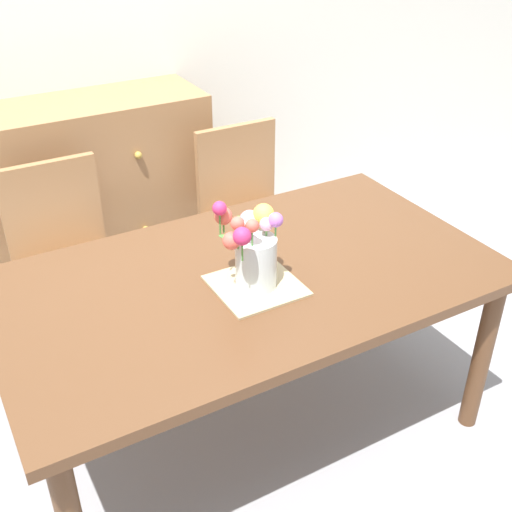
{
  "coord_description": "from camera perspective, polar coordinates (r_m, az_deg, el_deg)",
  "views": [
    {
      "loc": [
        -0.89,
        -1.63,
        1.94
      ],
      "look_at": [
        -0.02,
        -0.08,
        0.85
      ],
      "focal_mm": 44.97,
      "sensor_mm": 36.0,
      "label": 1
    }
  ],
  "objects": [
    {
      "name": "flower_vase",
      "position": [
        2.08,
        -0.28,
        0.71
      ],
      "size": [
        0.24,
        0.24,
        0.29
      ],
      "color": "silver",
      "rests_on": "placemat"
    },
    {
      "name": "chair_right",
      "position": [
        3.15,
        -0.79,
        4.49
      ],
      "size": [
        0.42,
        0.42,
        0.9
      ],
      "rotation": [
        0.0,
        0.0,
        3.14
      ],
      "color": "#9E7047",
      "rests_on": "ground_plane"
    },
    {
      "name": "dining_table",
      "position": [
        2.27,
        -0.62,
        -3.33
      ],
      "size": [
        1.73,
        0.99,
        0.73
      ],
      "color": "brown",
      "rests_on": "ground_plane"
    },
    {
      "name": "ground_plane",
      "position": [
        2.69,
        -0.54,
        -14.85
      ],
      "size": [
        12.0,
        12.0,
        0.0
      ],
      "primitive_type": "plane",
      "color": "#939399"
    },
    {
      "name": "dresser",
      "position": [
        3.35,
        -16.19,
        4.55
      ],
      "size": [
        1.4,
        0.47,
        1.0
      ],
      "color": "#9E7047",
      "rests_on": "ground_plane"
    },
    {
      "name": "placemat",
      "position": [
        2.15,
        -0.0,
        -2.64
      ],
      "size": [
        0.28,
        0.28,
        0.01
      ],
      "primitive_type": "cube",
      "color": "tan",
      "rests_on": "dining_table"
    },
    {
      "name": "chair_left",
      "position": [
        2.88,
        -16.66,
        0.32
      ],
      "size": [
        0.42,
        0.42,
        0.9
      ],
      "rotation": [
        0.0,
        0.0,
        3.14
      ],
      "color": "#9E7047",
      "rests_on": "ground_plane"
    }
  ]
}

